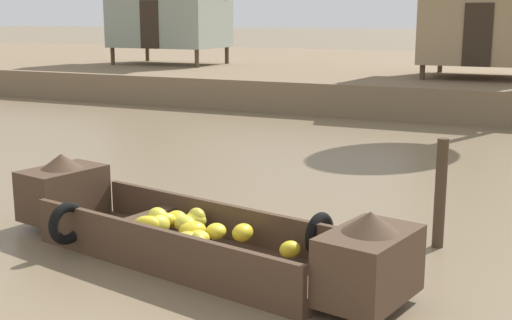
% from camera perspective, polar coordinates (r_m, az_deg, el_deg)
% --- Properties ---
extents(ground_plane, '(300.00, 300.00, 0.00)m').
position_cam_1_polar(ground_plane, '(13.04, 10.54, -0.68)').
color(ground_plane, '#726047').
extents(riverbank_strip, '(160.00, 20.00, 0.93)m').
position_cam_1_polar(riverbank_strip, '(28.54, 18.60, 6.62)').
color(riverbank_strip, '#756047').
rests_on(riverbank_strip, ground).
extents(banana_boat, '(5.43, 2.17, 0.99)m').
position_cam_1_polar(banana_boat, '(8.01, -5.57, -5.93)').
color(banana_boat, '#473323').
rests_on(banana_boat, ground).
extents(stilt_house_left, '(4.91, 3.34, 4.17)m').
position_cam_1_polar(stilt_house_left, '(27.62, -7.29, 12.47)').
color(stilt_house_left, '#4C3826').
rests_on(stilt_house_left, riverbank_strip).
extents(stilt_house_mid_left, '(4.22, 3.90, 3.98)m').
position_cam_1_polar(stilt_house_mid_left, '(22.43, 18.71, 11.32)').
color(stilt_house_mid_left, '#4C3826').
rests_on(stilt_house_mid_left, riverbank_strip).
extents(mooring_post, '(0.14, 0.14, 1.37)m').
position_cam_1_polar(mooring_post, '(8.62, 15.19, -2.72)').
color(mooring_post, '#423323').
rests_on(mooring_post, ground).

